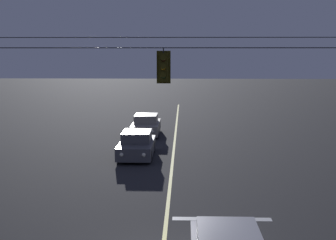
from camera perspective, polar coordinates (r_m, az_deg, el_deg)
The scene contains 6 objects.
lane_centre_stripe at distance 23.83m, azimuth 0.39°, elevation -5.97°, with size 0.14×60.00×0.01m, color #D1C64C.
stop_bar_paint at distance 17.54m, azimuth 6.16°, elevation -11.16°, with size 3.40×0.36×0.01m, color silver.
signal_span_assembly at distance 17.25m, azimuth -0.11°, elevation 1.40°, with size 20.79×0.32×7.22m.
traffic_light_left_inner at distance 17.13m, azimuth -0.53°, elevation 6.04°, with size 0.48×0.41×1.22m.
car_oncoming_lead at distance 27.16m, azimuth -3.59°, elevation -2.87°, with size 1.80×4.42×1.39m.
car_oncoming_trailing at distance 34.26m, azimuth -2.52°, elevation -0.61°, with size 1.80×4.42×1.39m.
Camera 1 is at (0.58, -13.07, 5.72)m, focal length 53.45 mm.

